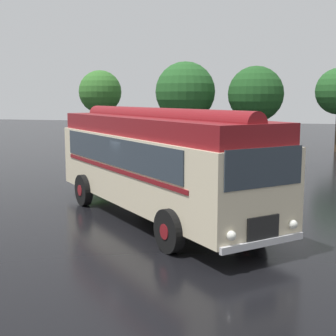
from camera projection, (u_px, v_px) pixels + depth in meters
ground_plane at (156, 217)px, 14.97m from camera, size 120.00×120.00×0.00m
vintage_bus at (155, 159)px, 14.54m from camera, size 8.97×8.74×3.49m
car_near_left at (183, 147)px, 28.65m from camera, size 2.03×4.24×1.66m
car_mid_left at (227, 149)px, 27.42m from camera, size 2.06×4.25×1.66m
car_mid_right at (274, 150)px, 26.83m from camera, size 2.18×4.31×1.66m
tree_far_left at (99, 93)px, 37.81m from camera, size 3.45×3.45×6.03m
tree_left_of_centre at (186, 91)px, 35.79m from camera, size 4.59×4.59×6.57m
tree_centre at (256, 94)px, 34.09m from camera, size 4.06×4.06×6.12m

